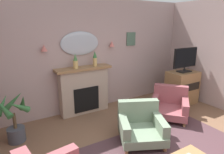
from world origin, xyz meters
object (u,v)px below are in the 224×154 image
wall_sconce_left (44,48)px  tv_flatscreen (185,59)px  mantel_vase_left (95,58)px  wall_sconce_right (112,44)px  framed_picture (131,39)px  mantel_vase_centre (75,62)px  fireplace (84,90)px  armchair_beside_couch (170,104)px  potted_plant_corner_palm (14,119)px  wall_mirror (80,43)px  tv_cabinet (182,87)px  armchair_by_coffee_table (141,125)px

wall_sconce_left → tv_flatscreen: wall_sconce_left is taller
mantel_vase_left → wall_sconce_right: wall_sconce_right is taller
mantel_vase_left → framed_picture: size_ratio=1.02×
mantel_vase_centre → fireplace: bearing=8.1°
wall_sconce_right → armchair_beside_couch: bearing=-59.7°
wall_sconce_left → framed_picture: size_ratio=0.39×
mantel_vase_centre → potted_plant_corner_palm: bearing=-160.9°
mantel_vase_left → wall_sconce_right: size_ratio=2.61×
mantel_vase_left → potted_plant_corner_palm: 2.18m
armchair_beside_couch → wall_sconce_left: bearing=151.4°
wall_sconce_left → wall_mirror: bearing=3.4°
tv_flatscreen → armchair_beside_couch: bearing=-155.9°
framed_picture → tv_cabinet: framed_picture is taller
mantel_vase_centre → wall_sconce_left: 0.74m
framed_picture → tv_cabinet: (1.06, -0.99, -1.30)m
armchair_by_coffee_table → wall_mirror: bearing=103.3°
fireplace → mantel_vase_centre: size_ratio=3.98×
fireplace → tv_flatscreen: (2.56, -0.86, 0.68)m
framed_picture → armchair_beside_couch: bearing=-84.2°
tv_cabinet → wall_mirror: bearing=159.1°
tv_flatscreen → wall_sconce_right: bearing=151.0°
armchair_beside_couch → wall_mirror: bearing=139.4°
fireplace → tv_cabinet: fireplace is taller
wall_mirror → wall_sconce_left: 0.85m
armchair_beside_couch → tv_cabinet: 1.02m
wall_sconce_left → armchair_beside_couch: (2.49, -1.36, -1.35)m
framed_picture → armchair_by_coffee_table: (-1.07, -1.83, -1.44)m
tv_cabinet → framed_picture: bearing=137.0°
mantel_vase_centre → wall_sconce_left: size_ratio=2.44×
framed_picture → fireplace: bearing=-174.2°
mantel_vase_left → wall_sconce_right: bearing=12.3°
wall_sconce_left → tv_flatscreen: size_ratio=0.17×
fireplace → mantel_vase_left: mantel_vase_left is taller
mantel_vase_centre → tv_flatscreen: tv_flatscreen is taller
mantel_vase_left → armchair_beside_couch: mantel_vase_left is taller
framed_picture → wall_sconce_right: bearing=-174.7°
mantel_vase_left → wall_sconce_left: 1.20m
mantel_vase_left → mantel_vase_centre: bearing=-180.0°
mantel_vase_centre → wall_sconce_right: 1.11m
armchair_by_coffee_table → potted_plant_corner_palm: 2.37m
armchair_by_coffee_table → tv_flatscreen: tv_flatscreen is taller
mantel_vase_centre → wall_sconce_left: bearing=169.5°
wall_sconce_left → framed_picture: bearing=1.5°
mantel_vase_centre → wall_sconce_right: bearing=6.5°
potted_plant_corner_palm → fireplace: bearing=17.8°
tv_flatscreen → potted_plant_corner_palm: size_ratio=0.87×
wall_sconce_left → wall_sconce_right: (1.70, 0.00, 0.00)m
tv_flatscreen → wall_mirror: bearing=158.7°
armchair_by_coffee_table → tv_cabinet: size_ratio=1.20×
fireplace → mantel_vase_centre: mantel_vase_centre is taller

